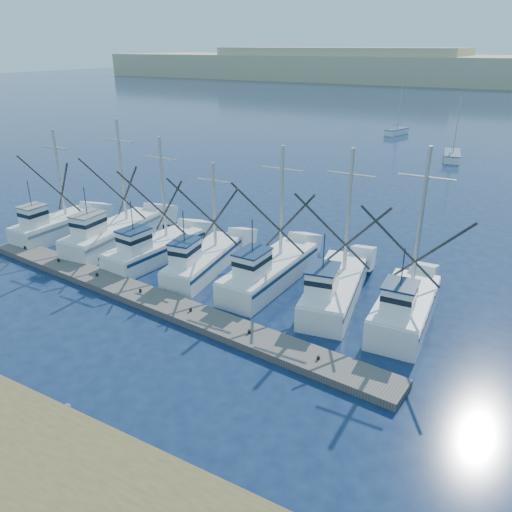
# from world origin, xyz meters

# --- Properties ---
(ground) EXTENTS (500.00, 500.00, 0.00)m
(ground) POSITION_xyz_m (0.00, 0.00, 0.00)
(ground) COLOR #0D1B3C
(ground) RESTS_ON ground
(floating_dock) EXTENTS (30.43, 4.95, 0.41)m
(floating_dock) POSITION_xyz_m (-7.29, 5.16, 0.20)
(floating_dock) COLOR #5E5A54
(floating_dock) RESTS_ON ground
(trawler_fleet) EXTENTS (29.91, 9.02, 9.47)m
(trawler_fleet) POSITION_xyz_m (-6.81, 10.20, 0.96)
(trawler_fleet) COLOR white
(trawler_fleet) RESTS_ON ground
(sailboat_near) EXTENTS (2.90, 6.50, 8.10)m
(sailboat_near) POSITION_xyz_m (1.02, 55.58, 0.49)
(sailboat_near) COLOR white
(sailboat_near) RESTS_ON ground
(sailboat_far) EXTENTS (2.99, 5.37, 8.10)m
(sailboat_far) POSITION_xyz_m (-10.66, 71.98, 0.50)
(sailboat_far) COLOR white
(sailboat_far) RESTS_ON ground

